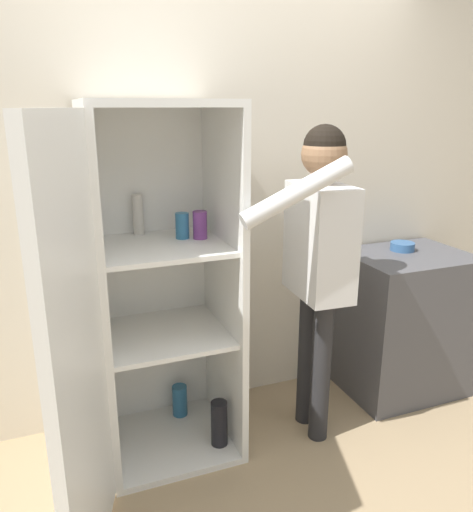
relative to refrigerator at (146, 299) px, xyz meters
The scene contains 6 objects.
ground_plane 1.15m from the refrigerator, 46.57° to the right, with size 12.00×12.00×0.00m, color tan.
wall_back 0.77m from the refrigerator, 43.33° to the left, with size 7.00×0.06×2.55m.
refrigerator is the anchor object (origin of this frame).
person 0.91m from the refrigerator, ahead, with size 0.66×0.55×1.70m.
counter 1.72m from the refrigerator, ahead, with size 0.74×0.58×0.91m.
bowl 1.68m from the refrigerator, ahead, with size 0.15×0.15×0.05m.
Camera 1 is at (-0.89, -1.72, 1.78)m, focal length 35.00 mm.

